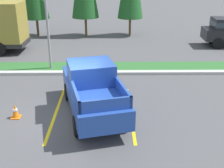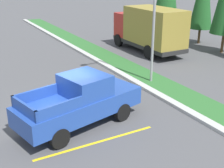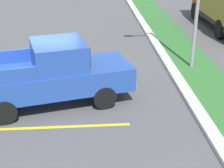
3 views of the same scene
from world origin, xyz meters
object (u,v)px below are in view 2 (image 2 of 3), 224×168
(street_light, at_px, (152,8))
(cargo_truck_distant, at_px, (149,28))
(traffic_cone, at_px, (48,94))
(pickup_truck_main, at_px, (81,101))

(street_light, bearing_deg, cargo_truck_distant, 145.03)
(cargo_truck_distant, distance_m, traffic_cone, 11.15)
(pickup_truck_main, xyz_separation_m, cargo_truck_distant, (-8.35, 9.26, 0.81))
(cargo_truck_distant, distance_m, street_light, 7.21)
(pickup_truck_main, height_order, cargo_truck_distant, cargo_truck_distant)
(pickup_truck_main, height_order, street_light, street_light)
(cargo_truck_distant, relative_size, traffic_cone, 11.35)
(pickup_truck_main, height_order, traffic_cone, pickup_truck_main)
(street_light, height_order, traffic_cone, street_light)
(cargo_truck_distant, height_order, traffic_cone, cargo_truck_distant)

